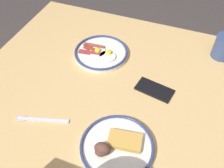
{
  "coord_description": "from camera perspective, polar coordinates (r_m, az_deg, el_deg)",
  "views": [
    {
      "loc": [
        -0.2,
        0.64,
        1.5
      ],
      "look_at": [
        0.04,
        0.02,
        0.78
      ],
      "focal_mm": 40.76,
      "sensor_mm": 36.0,
      "label": 1
    }
  ],
  "objects": [
    {
      "name": "dining_table",
      "position": [
        1.08,
        2.26,
        -4.6
      ],
      "size": [
        1.21,
        0.97,
        0.75
      ],
      "color": "tan",
      "rests_on": "ground_plane"
    },
    {
      "name": "plate_near_main",
      "position": [
        1.14,
        -2.48,
        7.02
      ],
      "size": [
        0.24,
        0.24,
        0.04
      ],
      "color": "silver",
      "rests_on": "dining_table"
    },
    {
      "name": "plate_center_pancakes",
      "position": [
        0.84,
        0.87,
        -13.9
      ],
      "size": [
        0.24,
        0.24,
        0.05
      ],
      "color": "silver",
      "rests_on": "dining_table"
    },
    {
      "name": "coffee_mug",
      "position": [
        1.21,
        23.9,
        7.68
      ],
      "size": [
        0.12,
        0.08,
        0.1
      ],
      "color": "#334772",
      "rests_on": "dining_table"
    },
    {
      "name": "cell_phone",
      "position": [
        1.01,
        9.51,
        -1.26
      ],
      "size": [
        0.15,
        0.1,
        0.01
      ],
      "primitive_type": "cube",
      "rotation": [
        0.0,
        0.0,
        -0.18
      ],
      "color": "black",
      "rests_on": "dining_table"
    },
    {
      "name": "fork_near",
      "position": [
        0.94,
        -15.43,
        -7.77
      ],
      "size": [
        0.19,
        0.07,
        0.01
      ],
      "color": "silver",
      "rests_on": "dining_table"
    }
  ]
}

